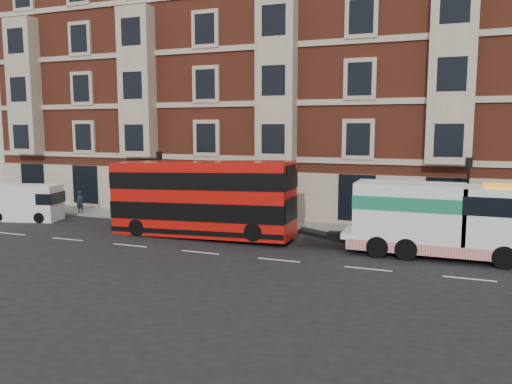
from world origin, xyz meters
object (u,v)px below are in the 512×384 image
at_px(pedestrian, 80,202).
at_px(double_decker_bus, 201,197).
at_px(box_van, 25,203).
at_px(tow_truck, 435,219).

bearing_deg(pedestrian, double_decker_bus, -19.48).
height_order(double_decker_bus, pedestrian, double_decker_bus).
distance_m(double_decker_bus, box_van, 13.05).
relative_size(double_decker_bus, tow_truck, 1.25).
xyz_separation_m(double_decker_bus, pedestrian, (-10.91, 3.17, -1.28)).
distance_m(tow_truck, box_van, 25.06).
bearing_deg(box_van, tow_truck, -14.58).
relative_size(tow_truck, pedestrian, 5.36).
xyz_separation_m(tow_truck, box_van, (-25.05, 0.45, -0.68)).
bearing_deg(double_decker_bus, tow_truck, -0.00).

